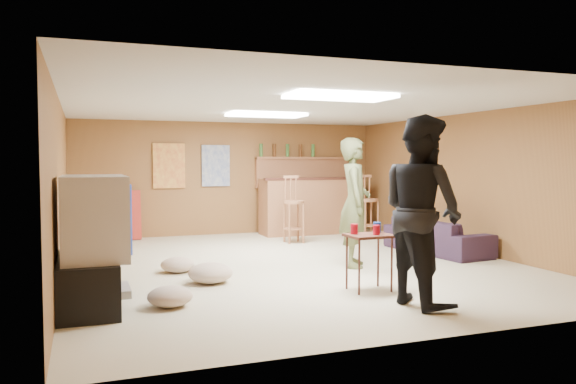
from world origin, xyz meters
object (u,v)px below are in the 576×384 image
object	(u,v)px
tv_body	(94,216)
sofa	(437,236)
tray_table	(369,262)
person_black	(422,210)
person_olive	(355,202)
bar_counter	(311,206)

from	to	relation	value
tv_body	sofa	distance (m)	5.40
sofa	tray_table	distance (m)	2.95
person_black	sofa	size ratio (longest dim) A/B	1.04
tv_body	person_black	size ratio (longest dim) A/B	0.58
tv_body	tray_table	xyz separation A→B (m)	(2.87, -0.30, -0.58)
tv_body	person_olive	size ratio (longest dim) A/B	0.63
bar_counter	person_black	bearing A→B (deg)	-101.07
person_olive	tv_body	bearing A→B (deg)	131.34
bar_counter	person_olive	size ratio (longest dim) A/B	1.14
person_black	person_olive	bearing A→B (deg)	-13.63
person_olive	person_black	xyz separation A→B (m)	(-0.29, -2.04, 0.07)
tv_body	bar_counter	xyz separation A→B (m)	(4.15, 4.45, -0.35)
sofa	person_olive	bearing A→B (deg)	102.05
tv_body	person_olive	world-z (taller)	person_olive
person_olive	tray_table	world-z (taller)	person_olive
person_black	sofa	distance (m)	3.39
person_black	sofa	xyz separation A→B (m)	(2.03, 2.62, -0.68)
person_olive	sofa	world-z (taller)	person_olive
sofa	tray_table	bearing A→B (deg)	124.15
tray_table	person_olive	bearing A→B (deg)	69.41
person_olive	tray_table	size ratio (longest dim) A/B	2.79
tv_body	bar_counter	bearing A→B (deg)	47.00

